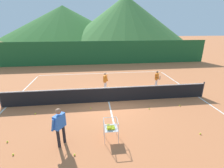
{
  "coord_description": "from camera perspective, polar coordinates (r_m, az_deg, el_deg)",
  "views": [
    {
      "loc": [
        -0.93,
        -9.27,
        4.58
      ],
      "look_at": [
        0.24,
        0.28,
        1.08
      ],
      "focal_mm": 26.17,
      "sensor_mm": 36.0,
      "label": 1
    }
  ],
  "objects": [
    {
      "name": "tennis_ball_9",
      "position": [
        9.92,
        -25.18,
        -9.37
      ],
      "size": [
        0.07,
        0.07,
        0.07
      ],
      "primitive_type": "sphere",
      "color": "yellow",
      "rests_on": "ground"
    },
    {
      "name": "line_sideline_east",
      "position": [
        12.49,
        27.9,
        -3.95
      ],
      "size": [
        0.08,
        12.28,
        0.01
      ],
      "primitive_type": "cube",
      "color": "white",
      "rests_on": "ground"
    },
    {
      "name": "tennis_ball_8",
      "position": [
        9.73,
        12.86,
        -8.39
      ],
      "size": [
        0.07,
        0.07,
        0.07
      ],
      "primitive_type": "sphere",
      "color": "yellow",
      "rests_on": "ground"
    },
    {
      "name": "instructor",
      "position": [
        6.81,
        -17.84,
        -13.0
      ],
      "size": [
        0.55,
        0.81,
        1.63
      ],
      "color": "black",
      "rests_on": "ground"
    },
    {
      "name": "tennis_ball_2",
      "position": [
        8.51,
        28.45,
        -15.01
      ],
      "size": [
        0.07,
        0.07,
        0.07
      ],
      "primitive_type": "sphere",
      "color": "yellow",
      "rests_on": "ground"
    },
    {
      "name": "student_0",
      "position": [
        11.88,
        -2.36,
        1.48
      ],
      "size": [
        0.4,
        0.54,
        1.35
      ],
      "color": "silver",
      "rests_on": "ground"
    },
    {
      "name": "hill_1",
      "position": [
        68.23,
        -16.53,
        20.13
      ],
      "size": [
        44.54,
        44.54,
        11.31
      ],
      "primitive_type": "cone",
      "color": "#2D6628",
      "rests_on": "ground"
    },
    {
      "name": "tennis_ball_4",
      "position": [
        8.35,
        -32.72,
        -16.6
      ],
      "size": [
        0.07,
        0.07,
        0.07
      ],
      "primitive_type": "sphere",
      "color": "yellow",
      "rests_on": "ground"
    },
    {
      "name": "line_service_center",
      "position": [
        10.38,
        -1.16,
        -6.17
      ],
      "size": [
        0.08,
        5.84,
        0.01
      ],
      "primitive_type": "cube",
      "color": "white",
      "rests_on": "ground"
    },
    {
      "name": "ground_plane",
      "position": [
        10.38,
        -1.16,
        -6.18
      ],
      "size": [
        120.0,
        120.0,
        0.0
      ],
      "primitive_type": "plane",
      "color": "#C67042"
    },
    {
      "name": "line_sideline_west",
      "position": [
        11.55,
        -33.02,
        -6.81
      ],
      "size": [
        0.08,
        12.28,
        0.01
      ],
      "primitive_type": "cube",
      "color": "white",
      "rests_on": "ground"
    },
    {
      "name": "line_baseline_far",
      "position": [
        16.4,
        -3.49,
        3.75
      ],
      "size": [
        12.17,
        0.08,
        0.01
      ],
      "primitive_type": "cube",
      "color": "white",
      "rests_on": "ground"
    },
    {
      "name": "tennis_ball_3",
      "position": [
        10.63,
        22.62,
        -6.97
      ],
      "size": [
        0.07,
        0.07,
        0.07
      ],
      "primitive_type": "sphere",
      "color": "yellow",
      "rests_on": "ground"
    },
    {
      "name": "tennis_net",
      "position": [
        10.17,
        -1.18,
        -3.66
      ],
      "size": [
        12.71,
        0.08,
        1.05
      ],
      "color": "#333338",
      "rests_on": "ground"
    },
    {
      "name": "windscreen_fence",
      "position": [
        19.99,
        -4.33,
        10.77
      ],
      "size": [
        26.78,
        0.08,
        2.79
      ],
      "primitive_type": "cube",
      "color": "#1E5B2D",
      "rests_on": "ground"
    },
    {
      "name": "tennis_ball_7",
      "position": [
        9.62,
        -7.44,
        -8.37
      ],
      "size": [
        0.07,
        0.07,
        0.07
      ],
      "primitive_type": "sphere",
      "color": "yellow",
      "rests_on": "ground"
    },
    {
      "name": "tennis_ball_6",
      "position": [
        7.57,
        -31.26,
        -20.31
      ],
      "size": [
        0.07,
        0.07,
        0.07
      ],
      "primitive_type": "sphere",
      "color": "yellow",
      "rests_on": "ground"
    },
    {
      "name": "hill_0",
      "position": [
        60.18,
        4.66,
        22.13
      ],
      "size": [
        38.6,
        38.6,
        13.79
      ],
      "primitive_type": "cone",
      "color": "#427A38",
      "rests_on": "ground"
    },
    {
      "name": "tennis_ball_0",
      "position": [
        6.75,
        -12.95,
        -22.92
      ],
      "size": [
        0.07,
        0.07,
        0.07
      ],
      "primitive_type": "sphere",
      "color": "yellow",
      "rests_on": "ground"
    },
    {
      "name": "student_1",
      "position": [
        12.98,
        15.4,
        2.21
      ],
      "size": [
        0.46,
        0.69,
        1.29
      ],
      "color": "silver",
      "rests_on": "ground"
    },
    {
      "name": "ball_cart",
      "position": [
        6.97,
        -0.56,
        -14.88
      ],
      "size": [
        0.58,
        0.58,
        0.9
      ],
      "color": "#B7B7BC",
      "rests_on": "ground"
    }
  ]
}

